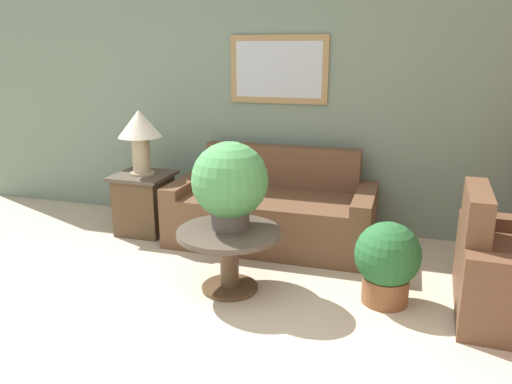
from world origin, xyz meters
name	(u,v)px	position (x,y,z in m)	size (l,w,h in m)	color
ground_plane	(145,378)	(0.00, 0.00, 0.00)	(20.00, 20.00, 0.00)	#BCAD93
wall_back	(276,103)	(0.00, 2.87, 1.31)	(7.63, 0.09, 2.60)	slate
couch_main	(272,213)	(0.13, 2.30, 0.30)	(1.95, 0.92, 0.90)	brown
coffee_table	(229,247)	(0.08, 1.20, 0.36)	(0.81, 0.81, 0.50)	#4C3823
side_table	(144,203)	(-1.21, 2.18, 0.32)	(0.56, 0.56, 0.62)	#4C3823
table_lamp	(140,130)	(-1.21, 2.18, 1.07)	(0.43, 0.43, 0.65)	tan
potted_plant_on_table	(230,183)	(0.08, 1.26, 0.86)	(0.59, 0.59, 0.68)	#4C4742
potted_plant_floor	(387,261)	(1.27, 1.35, 0.34)	(0.49, 0.49, 0.63)	brown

